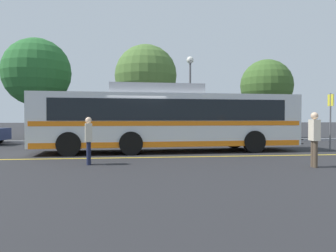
# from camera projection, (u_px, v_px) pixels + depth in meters

# --- Properties ---
(ground_plane) EXTENTS (220.00, 220.00, 0.00)m
(ground_plane) POSITION_uv_depth(u_px,v_px,m) (136.00, 153.00, 14.84)
(ground_plane) COLOR #262628
(lane_strip_0) EXTENTS (32.01, 0.20, 0.01)m
(lane_strip_0) POSITION_uv_depth(u_px,v_px,m) (175.00, 157.00, 13.10)
(lane_strip_0) COLOR gold
(lane_strip_0) RESTS_ON ground_plane
(curb_strip) EXTENTS (40.01, 0.36, 0.15)m
(curb_strip) POSITION_uv_depth(u_px,v_px,m) (156.00, 141.00, 21.47)
(curb_strip) COLOR #99999E
(curb_strip) RESTS_ON ground_plane
(transit_bus) EXTENTS (12.43, 3.17, 3.09)m
(transit_bus) POSITION_uv_depth(u_px,v_px,m) (168.00, 119.00, 15.24)
(transit_bus) COLOR silver
(transit_bus) RESTS_ON ground_plane
(parked_car_1) EXTENTS (4.71, 1.97, 1.45)m
(parked_car_1) POSITION_uv_depth(u_px,v_px,m) (81.00, 132.00, 19.84)
(parked_car_1) COLOR silver
(parked_car_1) RESTS_ON ground_plane
(parked_car_2) EXTENTS (4.91, 2.09, 1.33)m
(parked_car_2) POSITION_uv_depth(u_px,v_px,m) (194.00, 132.00, 20.21)
(parked_car_2) COLOR silver
(parked_car_2) RESTS_ON ground_plane
(pedestrian_0) EXTENTS (0.28, 0.45, 1.59)m
(pedestrian_0) POSITION_uv_depth(u_px,v_px,m) (89.00, 138.00, 10.92)
(pedestrian_0) COLOR #191E38
(pedestrian_0) RESTS_ON ground_plane
(pedestrian_1) EXTENTS (0.28, 0.45, 1.74)m
(pedestrian_1) POSITION_uv_depth(u_px,v_px,m) (314.00, 136.00, 10.33)
(pedestrian_1) COLOR brown
(pedestrian_1) RESTS_ON ground_plane
(bus_stop_sign) EXTENTS (0.07, 0.40, 2.75)m
(bus_stop_sign) POSITION_uv_depth(u_px,v_px,m) (330.00, 115.00, 15.54)
(bus_stop_sign) COLOR #59595E
(bus_stop_sign) RESTS_ON ground_plane
(street_lamp) EXTENTS (0.49, 0.49, 5.83)m
(street_lamp) POSITION_uv_depth(u_px,v_px,m) (190.00, 80.00, 22.61)
(street_lamp) COLOR #59595E
(street_lamp) RESTS_ON ground_plane
(tree_0) EXTENTS (3.89, 3.89, 5.97)m
(tree_0) POSITION_uv_depth(u_px,v_px,m) (267.00, 86.00, 24.55)
(tree_0) COLOR #513823
(tree_0) RESTS_ON ground_plane
(tree_1) EXTENTS (5.09, 5.09, 7.59)m
(tree_1) POSITION_uv_depth(u_px,v_px,m) (37.00, 72.00, 24.67)
(tree_1) COLOR #513823
(tree_1) RESTS_ON ground_plane
(tree_2) EXTENTS (4.65, 4.65, 7.08)m
(tree_2) POSITION_uv_depth(u_px,v_px,m) (146.00, 76.00, 24.55)
(tree_2) COLOR #513823
(tree_2) RESTS_ON ground_plane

